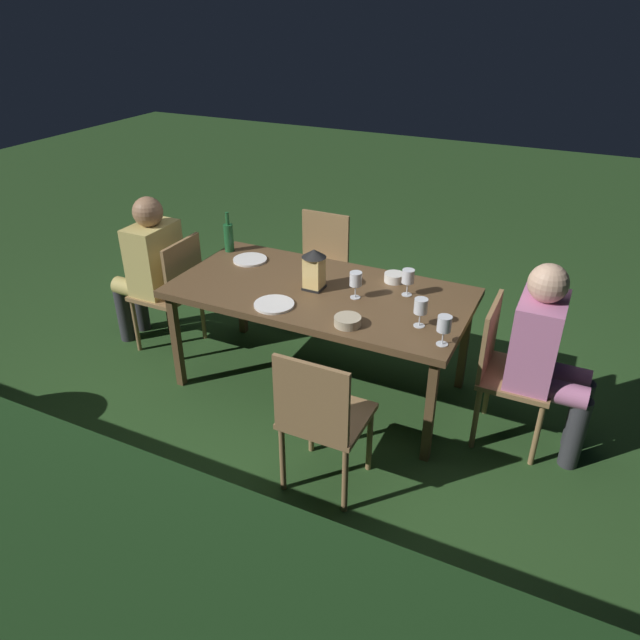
% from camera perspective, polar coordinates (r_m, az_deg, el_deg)
% --- Properties ---
extents(ground_plane, '(16.00, 16.00, 0.00)m').
position_cam_1_polar(ground_plane, '(4.08, -0.00, -6.26)').
color(ground_plane, '#26471E').
extents(dining_table, '(1.87, 0.94, 0.73)m').
position_cam_1_polar(dining_table, '(3.73, -0.00, 2.24)').
color(dining_table, brown).
rests_on(dining_table, ground).
extents(chair_head_far, '(0.40, 0.42, 0.87)m').
position_cam_1_polar(chair_head_far, '(4.41, -14.03, 2.97)').
color(chair_head_far, '#937047').
rests_on(chair_head_far, ground).
extents(person_in_mustard, '(0.48, 0.38, 1.15)m').
position_cam_1_polar(person_in_mustard, '(4.47, -16.23, 5.16)').
color(person_in_mustard, tan).
rests_on(person_in_mustard, ground).
extents(chair_side_right_a, '(0.42, 0.40, 0.87)m').
position_cam_1_polar(chair_side_right_a, '(3.03, 0.13, -9.26)').
color(chair_side_right_a, '#937047').
rests_on(chair_side_right_a, ground).
extents(chair_head_near, '(0.40, 0.42, 0.87)m').
position_cam_1_polar(chair_head_near, '(3.55, 17.54, -4.36)').
color(chair_head_near, '#937047').
rests_on(chair_head_near, ground).
extents(person_in_pink, '(0.48, 0.38, 1.15)m').
position_cam_1_polar(person_in_pink, '(3.46, 21.06, -2.95)').
color(person_in_pink, '#C675A3').
rests_on(person_in_pink, ground).
extents(chair_side_left_b, '(0.42, 0.40, 0.87)m').
position_cam_1_polar(chair_side_left_b, '(4.68, -0.08, 5.46)').
color(chair_side_left_b, '#937047').
rests_on(chair_side_left_b, ground).
extents(lantern_centerpiece, '(0.15, 0.15, 0.27)m').
position_cam_1_polar(lantern_centerpiece, '(3.67, -0.55, 5.16)').
color(lantern_centerpiece, black).
rests_on(lantern_centerpiece, dining_table).
extents(green_bottle_on_table, '(0.07, 0.07, 0.29)m').
position_cam_1_polar(green_bottle_on_table, '(4.30, -8.82, 7.97)').
color(green_bottle_on_table, '#1E5B2D').
rests_on(green_bottle_on_table, dining_table).
extents(wine_glass_a, '(0.08, 0.08, 0.17)m').
position_cam_1_polar(wine_glass_a, '(3.14, 11.92, -0.49)').
color(wine_glass_a, silver).
rests_on(wine_glass_a, dining_table).
extents(wine_glass_b, '(0.08, 0.08, 0.17)m').
position_cam_1_polar(wine_glass_b, '(3.30, 9.72, 1.21)').
color(wine_glass_b, silver).
rests_on(wine_glass_b, dining_table).
extents(wine_glass_c, '(0.08, 0.08, 0.17)m').
position_cam_1_polar(wine_glass_c, '(3.64, 8.51, 4.07)').
color(wine_glass_c, silver).
rests_on(wine_glass_c, dining_table).
extents(wine_glass_d, '(0.08, 0.08, 0.17)m').
position_cam_1_polar(wine_glass_d, '(3.57, 3.48, 3.86)').
color(wine_glass_d, silver).
rests_on(wine_glass_d, dining_table).
extents(plate_a, '(0.24, 0.24, 0.01)m').
position_cam_1_polar(plate_a, '(4.16, -6.78, 5.82)').
color(plate_a, white).
rests_on(plate_a, dining_table).
extents(plate_b, '(0.24, 0.24, 0.01)m').
position_cam_1_polar(plate_b, '(3.53, -4.46, 1.51)').
color(plate_b, white).
rests_on(plate_b, dining_table).
extents(bowl_olives, '(0.13, 0.13, 0.06)m').
position_cam_1_polar(bowl_olives, '(3.84, 7.19, 4.13)').
color(bowl_olives, silver).
rests_on(bowl_olives, dining_table).
extents(bowl_bread, '(0.15, 0.15, 0.05)m').
position_cam_1_polar(bowl_bread, '(3.30, 2.69, -0.07)').
color(bowl_bread, '#BCAD8E').
rests_on(bowl_bread, dining_table).
extents(hedge_backdrop, '(6.15, 0.77, 1.01)m').
position_cam_1_polar(hedge_backdrop, '(2.46, -25.94, -23.97)').
color(hedge_backdrop, '#193816').
rests_on(hedge_backdrop, ground).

